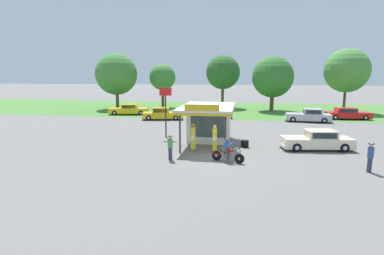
# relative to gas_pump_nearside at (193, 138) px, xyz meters

# --- Properties ---
(ground_plane) EXTENTS (300.00, 300.00, 0.00)m
(ground_plane) POSITION_rel_gas_pump_nearside_xyz_m (2.01, -1.75, -0.94)
(ground_plane) COLOR slate
(grass_verge_strip) EXTENTS (120.00, 24.00, 0.01)m
(grass_verge_strip) POSITION_rel_gas_pump_nearside_xyz_m (2.01, 28.25, -0.93)
(grass_verge_strip) COLOR #477A33
(grass_verge_strip) RESTS_ON ground
(service_station_kiosk) EXTENTS (4.13, 7.26, 3.58)m
(service_station_kiosk) POSITION_rel_gas_pump_nearside_xyz_m (0.80, 3.57, 0.88)
(service_station_kiosk) COLOR silver
(service_station_kiosk) RESTS_ON ground
(gas_pump_nearside) EXTENTS (0.44, 0.44, 2.05)m
(gas_pump_nearside) POSITION_rel_gas_pump_nearside_xyz_m (0.00, 0.00, 0.00)
(gas_pump_nearside) COLOR slate
(gas_pump_nearside) RESTS_ON ground
(gas_pump_offside) EXTENTS (0.44, 0.44, 1.99)m
(gas_pump_offside) POSITION_rel_gas_pump_nearside_xyz_m (1.59, -0.00, -0.03)
(gas_pump_offside) COLOR slate
(gas_pump_offside) RESTS_ON ground
(motorcycle_with_rider) EXTENTS (2.14, 0.92, 1.58)m
(motorcycle_with_rider) POSITION_rel_gas_pump_nearside_xyz_m (2.66, -2.59, -0.28)
(motorcycle_with_rider) COLOR black
(motorcycle_with_rider) RESTS_ON ground
(featured_classic_sedan) EXTENTS (5.45, 2.54, 1.48)m
(featured_classic_sedan) POSITION_rel_gas_pump_nearside_xyz_m (9.19, 1.93, -0.26)
(featured_classic_sedan) COLOR beige
(featured_classic_sedan) RESTS_ON ground
(parked_car_back_row_centre_right) EXTENTS (5.59, 2.21, 1.43)m
(parked_car_back_row_centre_right) POSITION_rel_gas_pump_nearside_xyz_m (16.71, 19.35, -0.27)
(parked_car_back_row_centre_right) COLOR red
(parked_car_back_row_centre_right) RESTS_ON ground
(parked_car_second_row_spare) EXTENTS (5.44, 2.40, 1.58)m
(parked_car_second_row_spare) POSITION_rel_gas_pump_nearside_xyz_m (11.42, 16.30, -0.23)
(parked_car_second_row_spare) COLOR #B7B7BC
(parked_car_second_row_spare) RESTS_ON ground
(parked_car_back_row_left) EXTENTS (5.60, 2.60, 1.59)m
(parked_car_back_row_left) POSITION_rel_gas_pump_nearside_xyz_m (-0.44, 17.74, -0.22)
(parked_car_back_row_left) COLOR #993819
(parked_car_back_row_left) RESTS_ON ground
(parked_car_back_row_right) EXTENTS (5.34, 2.70, 1.51)m
(parked_car_back_row_right) POSITION_rel_gas_pump_nearside_xyz_m (-6.40, 15.16, -0.26)
(parked_car_back_row_right) COLOR gold
(parked_car_back_row_right) RESTS_ON ground
(parked_car_back_row_far_left) EXTENTS (5.76, 2.76, 1.47)m
(parked_car_back_row_far_left) POSITION_rel_gas_pump_nearside_xyz_m (-12.34, 19.19, -0.27)
(parked_car_back_row_far_left) COLOR gold
(parked_car_back_row_far_left) RESTS_ON ground
(bystander_leaning_by_kiosk) EXTENTS (0.38, 0.38, 1.73)m
(bystander_leaning_by_kiosk) POSITION_rel_gas_pump_nearside_xyz_m (10.91, -3.40, -0.01)
(bystander_leaning_by_kiosk) COLOR #2D3351
(bystander_leaning_by_kiosk) RESTS_ON ground
(bystander_admiring_sedan) EXTENTS (0.36, 0.36, 1.65)m
(bystander_admiring_sedan) POSITION_rel_gas_pump_nearside_xyz_m (-1.10, -2.72, -0.06)
(bystander_admiring_sedan) COLOR #2D3351
(bystander_admiring_sedan) RESTS_ON ground
(tree_oak_centre) EXTENTS (6.28, 6.28, 8.37)m
(tree_oak_centre) POSITION_rel_gas_pump_nearside_xyz_m (8.00, 27.09, 4.27)
(tree_oak_centre) COLOR brown
(tree_oak_centre) RESTS_ON ground
(tree_oak_right) EXTENTS (5.70, 5.70, 8.82)m
(tree_oak_right) POSITION_rel_gas_pump_nearside_xyz_m (0.09, 30.52, 4.92)
(tree_oak_right) COLOR brown
(tree_oak_right) RESTS_ON ground
(tree_oak_left) EXTENTS (4.43, 4.43, 7.37)m
(tree_oak_left) POSITION_rel_gas_pump_nearside_xyz_m (-10.08, 29.42, 4.09)
(tree_oak_left) COLOR brown
(tree_oak_left) RESTS_ON ground
(tree_oak_far_left) EXTENTS (6.47, 6.47, 9.42)m
(tree_oak_far_left) POSITION_rel_gas_pump_nearside_xyz_m (18.67, 27.18, 5.13)
(tree_oak_far_left) COLOR brown
(tree_oak_far_left) RESTS_ON ground
(tree_oak_distant_spare) EXTENTS (6.71, 6.71, 9.01)m
(tree_oak_distant_spare) POSITION_rel_gas_pump_nearside_xyz_m (-16.84, 25.87, 4.71)
(tree_oak_distant_spare) COLOR brown
(tree_oak_distant_spare) RESTS_ON ground
(roadside_pole_sign) EXTENTS (1.10, 0.12, 4.46)m
(roadside_pole_sign) POSITION_rel_gas_pump_nearside_xyz_m (-3.23, 4.53, 2.13)
(roadside_pole_sign) COLOR black
(roadside_pole_sign) RESTS_ON ground
(spare_tire_stack) EXTENTS (0.60, 0.60, 0.54)m
(spare_tire_stack) POSITION_rel_gas_pump_nearside_xyz_m (3.80, 1.74, -0.67)
(spare_tire_stack) COLOR black
(spare_tire_stack) RESTS_ON ground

